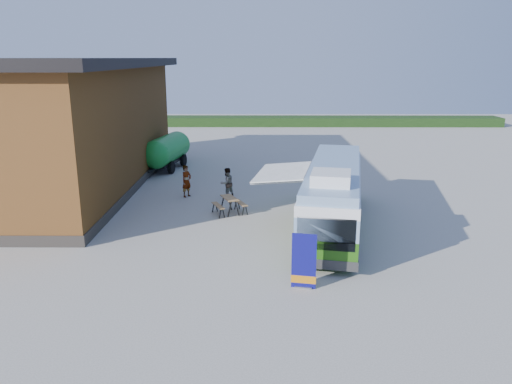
{
  "coord_description": "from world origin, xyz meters",
  "views": [
    {
      "loc": [
        0.69,
        -19.12,
        7.52
      ],
      "look_at": [
        0.54,
        3.56,
        1.4
      ],
      "focal_mm": 35.0,
      "sensor_mm": 36.0,
      "label": 1
    }
  ],
  "objects_px": {
    "bus": "(334,194)",
    "banner": "(304,266)",
    "picnic_table": "(230,202)",
    "person_b": "(227,183)",
    "slurry_tanker": "(167,150)",
    "person_a": "(187,181)"
  },
  "relations": [
    {
      "from": "person_b",
      "to": "slurry_tanker",
      "type": "bearing_deg",
      "value": -96.71
    },
    {
      "from": "bus",
      "to": "slurry_tanker",
      "type": "distance_m",
      "value": 15.72
    },
    {
      "from": "bus",
      "to": "person_a",
      "type": "distance_m",
      "value": 9.08
    },
    {
      "from": "banner",
      "to": "person_a",
      "type": "xyz_separation_m",
      "value": [
        -5.53,
        11.43,
        0.1
      ]
    },
    {
      "from": "banner",
      "to": "picnic_table",
      "type": "height_order",
      "value": "banner"
    },
    {
      "from": "bus",
      "to": "banner",
      "type": "height_order",
      "value": "bus"
    },
    {
      "from": "bus",
      "to": "slurry_tanker",
      "type": "xyz_separation_m",
      "value": [
        -9.74,
        12.34,
        -0.26
      ]
    },
    {
      "from": "bus",
      "to": "banner",
      "type": "distance_m",
      "value": 6.52
    },
    {
      "from": "person_a",
      "to": "bus",
      "type": "bearing_deg",
      "value": -89.41
    },
    {
      "from": "picnic_table",
      "to": "person_b",
      "type": "relative_size",
      "value": 1.1
    },
    {
      "from": "bus",
      "to": "person_b",
      "type": "distance_m",
      "value": 7.17
    },
    {
      "from": "person_b",
      "to": "slurry_tanker",
      "type": "distance_m",
      "value": 8.72
    },
    {
      "from": "person_a",
      "to": "slurry_tanker",
      "type": "xyz_separation_m",
      "value": [
        -2.35,
        7.1,
        0.46
      ]
    },
    {
      "from": "person_a",
      "to": "person_b",
      "type": "bearing_deg",
      "value": -61.07
    },
    {
      "from": "person_a",
      "to": "person_b",
      "type": "relative_size",
      "value": 1.05
    },
    {
      "from": "picnic_table",
      "to": "banner",
      "type": "bearing_deg",
      "value": -93.53
    },
    {
      "from": "picnic_table",
      "to": "person_b",
      "type": "height_order",
      "value": "person_b"
    },
    {
      "from": "bus",
      "to": "person_b",
      "type": "xyz_separation_m",
      "value": [
        -5.13,
        4.96,
        -0.76
      ]
    },
    {
      "from": "picnic_table",
      "to": "slurry_tanker",
      "type": "bearing_deg",
      "value": 92.5
    },
    {
      "from": "slurry_tanker",
      "to": "person_b",
      "type": "bearing_deg",
      "value": -47.61
    },
    {
      "from": "bus",
      "to": "slurry_tanker",
      "type": "relative_size",
      "value": 1.78
    },
    {
      "from": "person_b",
      "to": "slurry_tanker",
      "type": "height_order",
      "value": "slurry_tanker"
    }
  ]
}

